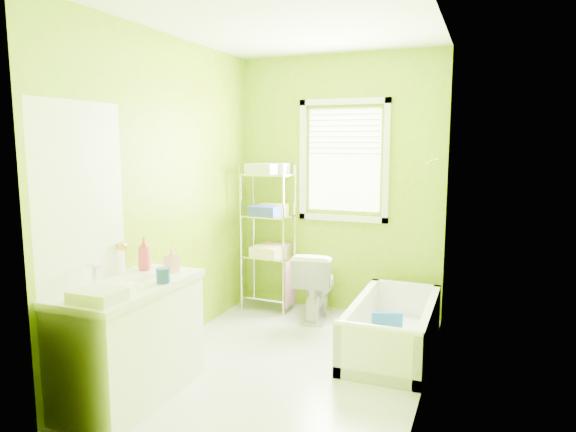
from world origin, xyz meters
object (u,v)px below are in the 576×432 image
at_px(toilet, 316,284).
at_px(bathtub, 392,335).
at_px(vanity, 130,338).
at_px(wire_shelf_unit, 270,222).

bearing_deg(toilet, bathtub, 138.44).
xyz_separation_m(bathtub, toilet, (-0.86, 0.56, 0.20)).
relative_size(bathtub, vanity, 1.29).
bearing_deg(vanity, wire_shelf_unit, 86.36).
xyz_separation_m(bathtub, vanity, (-1.52, -1.44, 0.29)).
relative_size(toilet, wire_shelf_unit, 0.45).
distance_m(toilet, vanity, 2.11).
height_order(bathtub, wire_shelf_unit, wire_shelf_unit).
bearing_deg(vanity, toilet, 71.75).
height_order(vanity, wire_shelf_unit, wire_shelf_unit).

